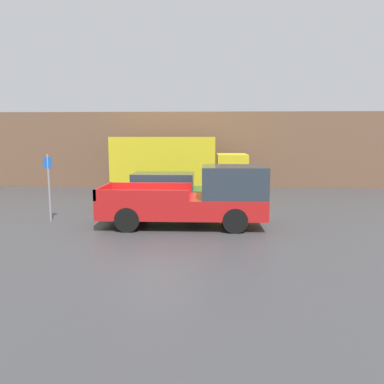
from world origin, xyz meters
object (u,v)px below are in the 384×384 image
at_px(parking_sign, 49,184).
at_px(car, 161,191).
at_px(pickup_truck, 199,198).
at_px(delivery_truck, 175,163).

bearing_deg(parking_sign, car, 33.87).
bearing_deg(parking_sign, pickup_truck, -5.30).
height_order(delivery_truck, parking_sign, delivery_truck).
relative_size(pickup_truck, delivery_truck, 0.78).
xyz_separation_m(delivery_truck, parking_sign, (-3.94, -6.99, -0.28)).
distance_m(car, delivery_truck, 4.57).
distance_m(car, parking_sign, 4.54).
height_order(car, delivery_truck, delivery_truck).
xyz_separation_m(pickup_truck, delivery_truck, (-1.45, 7.49, 0.67)).
distance_m(pickup_truck, parking_sign, 5.42).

